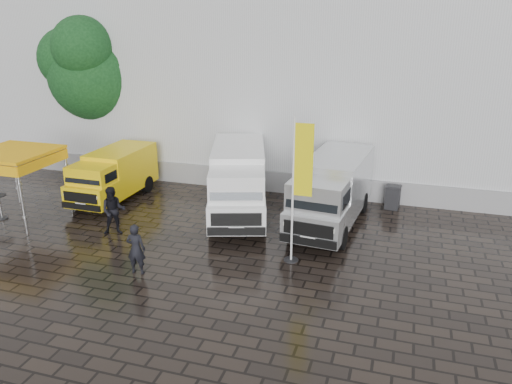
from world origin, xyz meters
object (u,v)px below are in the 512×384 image
at_px(van_white, 238,183).
at_px(person_front, 136,249).
at_px(van_silver, 332,193).
at_px(canopy_tent, 12,156).
at_px(flagpole, 299,184).
at_px(cocktail_table, 0,207).
at_px(wheelie_bin, 393,197).
at_px(person_tent, 113,211).
at_px(van_yellow, 113,177).

height_order(van_white, person_front, van_white).
bearing_deg(van_silver, person_front, -127.22).
distance_m(canopy_tent, flagpole, 11.76).
height_order(cocktail_table, wheelie_bin, cocktail_table).
height_order(flagpole, person_tent, flagpole).
relative_size(van_yellow, van_white, 0.75).
height_order(van_yellow, cocktail_table, van_yellow).
distance_m(van_white, cocktail_table, 9.77).
relative_size(person_front, person_tent, 0.91).
bearing_deg(canopy_tent, cocktail_table, -150.08).
relative_size(cocktail_table, person_front, 0.61).
bearing_deg(cocktail_table, person_front, -17.78).
xyz_separation_m(van_yellow, flagpole, (9.19, -3.50, 1.65)).
relative_size(van_silver, person_tent, 3.30).
relative_size(cocktail_table, wheelie_bin, 1.01).
xyz_separation_m(person_front, person_tent, (-2.41, 2.53, 0.08)).
height_order(van_yellow, van_white, van_white).
bearing_deg(canopy_tent, person_tent, -3.97).
distance_m(van_silver, person_front, 7.88).
relative_size(van_yellow, flagpole, 0.97).
height_order(van_yellow, person_front, van_yellow).
bearing_deg(van_yellow, person_tent, -57.38).
xyz_separation_m(van_yellow, canopy_tent, (-2.56, -2.96, 1.52)).
height_order(van_white, person_tent, van_white).
height_order(van_silver, canopy_tent, canopy_tent).
distance_m(van_yellow, wheelie_bin, 12.35).
bearing_deg(flagpole, canopy_tent, 177.39).
height_order(canopy_tent, wheelie_bin, canopy_tent).
distance_m(van_yellow, cocktail_table, 4.69).
relative_size(van_yellow, cocktail_table, 4.63).
relative_size(cocktail_table, person_tent, 0.56).
distance_m(van_silver, wheelie_bin, 3.58).
distance_m(van_yellow, person_front, 7.33).
bearing_deg(van_white, cocktail_table, -177.74).
bearing_deg(van_yellow, van_silver, 0.45).
relative_size(wheelie_bin, person_front, 0.60).
bearing_deg(van_silver, wheelie_bin, 54.83).
bearing_deg(person_tent, person_front, -72.50).
xyz_separation_m(van_silver, person_tent, (-7.73, -3.26, -0.40)).
bearing_deg(flagpole, person_tent, 178.27).
relative_size(van_white, van_silver, 1.03).
distance_m(van_white, person_tent, 5.08).
height_order(van_white, cocktail_table, van_white).
xyz_separation_m(canopy_tent, person_tent, (4.61, -0.32, -1.69)).
xyz_separation_m(van_white, person_tent, (-3.87, -3.26, -0.45)).
height_order(van_yellow, canopy_tent, canopy_tent).
height_order(cocktail_table, person_tent, person_tent).
distance_m(van_yellow, van_silver, 9.79).
xyz_separation_m(van_white, cocktail_table, (-9.15, -3.32, -0.86)).
bearing_deg(person_front, wheelie_bin, -138.94).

